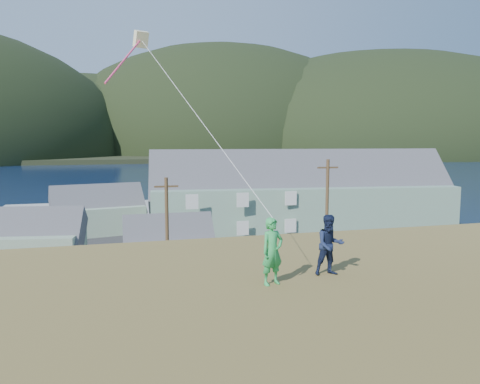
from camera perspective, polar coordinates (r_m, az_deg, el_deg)
The scene contains 15 objects.
ground at distance 31.62m, azimuth -9.43°, elevation -13.75°, with size 900.00×900.00×0.00m, color #0A1638.
grass_strip at distance 29.74m, azimuth -9.05°, elevation -14.98°, with size 110.00×8.00×0.10m, color #4C3D19.
waterfront_lot at distance 47.88m, azimuth -11.37°, elevation -6.66°, with size 72.00×36.00×0.12m, color #28282B.
wharf at distance 70.42m, azimuth -17.41°, elevation -2.26°, with size 26.00×14.00×0.90m, color gray.
far_shore at distance 359.69m, azimuth -14.44°, elevation 4.85°, with size 900.00×320.00×2.00m, color black.
far_hills at distance 311.40m, azimuth -7.78°, elevation 4.93°, with size 760.00×265.00×143.00m.
lodge at distance 52.70m, azimuth 7.41°, elevation -0.47°, with size 34.01×12.90×11.68m.
shed_palegreen_near at distance 43.62m, azimuth -24.00°, elevation -5.38°, with size 9.13×6.45×6.11m.
shed_white at distance 38.64m, azimuth -8.66°, elevation -6.51°, with size 7.25×4.85×5.74m.
shed_palegreen_far at distance 55.94m, azimuth -16.89°, elevation -2.22°, with size 11.12×7.63×6.86m.
utility_poles at distance 31.67m, azimuth -15.42°, elevation -5.03°, with size 33.07×0.24×9.77m.
parked_cars at distance 53.18m, azimuth -23.12°, elevation -4.87°, with size 22.64×14.20×1.57m.
kite_flyer_green at distance 12.10m, azimuth 3.96°, elevation -7.23°, with size 0.64×0.42×1.74m, color green.
kite_flyer_navy at distance 13.14m, azimuth 10.89°, elevation -6.37°, with size 0.82×0.64×1.68m, color #161F3D.
kite_rig at distance 17.03m, azimuth -12.11°, elevation 17.20°, with size 2.07×3.22×8.48m.
Camera 1 is at (-2.61, -29.54, 10.97)m, focal length 35.00 mm.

